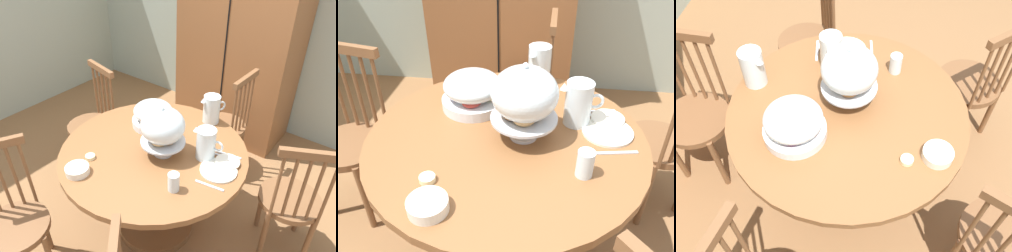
# 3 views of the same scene
# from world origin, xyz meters

# --- Properties ---
(ground_plane) EXTENTS (10.00, 10.00, 0.00)m
(ground_plane) POSITION_xyz_m (0.00, 0.00, 0.00)
(ground_plane) COLOR brown
(dining_table) EXTENTS (1.21, 1.21, 0.74)m
(dining_table) POSITION_xyz_m (-0.02, -0.05, 0.53)
(dining_table) COLOR brown
(dining_table) RESTS_ON ground_plane
(windsor_chair_by_cabinet) EXTENTS (0.45, 0.45, 0.97)m
(windsor_chair_by_cabinet) POSITION_xyz_m (-0.44, -0.84, 0.45)
(windsor_chair_by_cabinet) COLOR brown
(windsor_chair_by_cabinet) RESTS_ON ground_plane
(windsor_chair_facing_door) EXTENTS (0.47, 0.47, 0.97)m
(windsor_chair_facing_door) POSITION_xyz_m (0.56, -0.74, 0.45)
(windsor_chair_facing_door) COLOR brown
(windsor_chair_facing_door) RESTS_ON ground_plane
(windsor_chair_far_side) EXTENTS (0.45, 0.45, 0.97)m
(windsor_chair_far_side) POSITION_xyz_m (0.79, 0.35, 0.45)
(windsor_chair_far_side) COLOR brown
(windsor_chair_far_side) RESTS_ON ground_plane
(windsor_chair_host_seat) EXTENTS (0.40, 0.40, 0.97)m
(windsor_chair_host_seat) POSITION_xyz_m (0.02, 0.86, 0.45)
(windsor_chair_host_seat) COLOR brown
(windsor_chair_host_seat) RESTS_ON ground_plane
(pastry_stand_with_dome) EXTENTS (0.28, 0.28, 0.34)m
(pastry_stand_with_dome) POSITION_xyz_m (0.06, -0.04, 0.94)
(pastry_stand_with_dome) COLOR silver
(pastry_stand_with_dome) RESTS_ON dining_table
(fruit_platter_covered) EXTENTS (0.30, 0.30, 0.18)m
(fruit_platter_covered) POSITION_xyz_m (-0.21, 0.17, 0.83)
(fruit_platter_covered) COLOR silver
(fruit_platter_covered) RESTS_ON dining_table
(orange_juice_pitcher) EXTENTS (0.12, 0.19, 0.21)m
(orange_juice_pitcher) POSITION_xyz_m (0.10, 0.46, 0.83)
(orange_juice_pitcher) COLOR silver
(orange_juice_pitcher) RESTS_ON dining_table
(milk_pitcher) EXTENTS (0.20, 0.12, 0.20)m
(milk_pitcher) POSITION_xyz_m (0.28, 0.09, 0.83)
(milk_pitcher) COLOR silver
(milk_pitcher) RESTS_ON dining_table
(china_plate_large) EXTENTS (0.22, 0.22, 0.01)m
(china_plate_large) POSITION_xyz_m (0.42, 0.03, 0.75)
(china_plate_large) COLOR white
(china_plate_large) RESTS_ON dining_table
(china_plate_small) EXTENTS (0.15, 0.15, 0.01)m
(china_plate_small) POSITION_xyz_m (0.43, 0.12, 0.76)
(china_plate_small) COLOR white
(china_plate_small) RESTS_ON china_plate_large
(cereal_bowl) EXTENTS (0.14, 0.14, 0.04)m
(cereal_bowl) POSITION_xyz_m (-0.22, -0.49, 0.76)
(cereal_bowl) COLOR white
(cereal_bowl) RESTS_ON dining_table
(drinking_glass) EXTENTS (0.06, 0.06, 0.11)m
(drinking_glass) POSITION_xyz_m (0.30, -0.25, 0.80)
(drinking_glass) COLOR silver
(drinking_glass) RESTS_ON dining_table
(butter_dish) EXTENTS (0.06, 0.06, 0.02)m
(butter_dish) POSITION_xyz_m (-0.27, -0.36, 0.75)
(butter_dish) COLOR beige
(butter_dish) RESTS_ON dining_table
(table_knife) EXTENTS (0.17, 0.04, 0.01)m
(table_knife) POSITION_xyz_m (0.39, 0.17, 0.74)
(table_knife) COLOR silver
(table_knife) RESTS_ON dining_table
(dinner_fork) EXTENTS (0.17, 0.04, 0.01)m
(dinner_fork) POSITION_xyz_m (0.39, 0.20, 0.74)
(dinner_fork) COLOR silver
(dinner_fork) RESTS_ON dining_table
(soup_spoon) EXTENTS (0.17, 0.04, 0.01)m
(soup_spoon) POSITION_xyz_m (0.44, -0.11, 0.74)
(soup_spoon) COLOR silver
(soup_spoon) RESTS_ON dining_table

